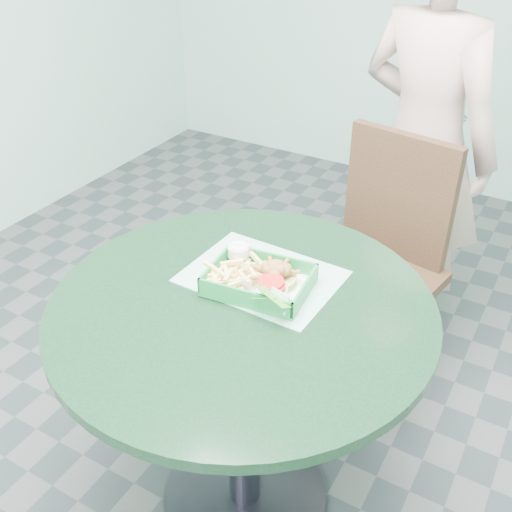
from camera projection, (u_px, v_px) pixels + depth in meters
The scene contains 10 objects.
floor at pixel (245, 496), 1.89m from camera, with size 4.00×5.00×0.02m, color #303335.
cafe_table at pixel (243, 360), 1.57m from camera, with size 0.96×0.96×0.75m.
dining_chair at pixel (384, 250), 2.11m from camera, with size 0.40×0.40×0.93m.
diner_person at pixel (425, 133), 2.18m from camera, with size 0.62×0.41×1.71m, color tan.
placemat at pixel (262, 283), 1.57m from camera, with size 0.39×0.29×0.00m, color #8EC9B3.
food_basket at pixel (259, 290), 1.52m from camera, with size 0.25×0.18×0.05m.
crab_sandwich at pixel (275, 279), 1.50m from camera, with size 0.11×0.11×0.07m.
fries_pile at pixel (238, 274), 1.54m from camera, with size 0.12×0.13×0.05m, color #FFDD7B, non-canonical shape.
sauce_ramekin at pixel (243, 256), 1.59m from camera, with size 0.06×0.06×0.03m.
garnish_cup at pixel (270, 299), 1.44m from camera, with size 0.11×0.11×0.04m.
Camera 1 is at (0.62, -0.99, 1.67)m, focal length 42.00 mm.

